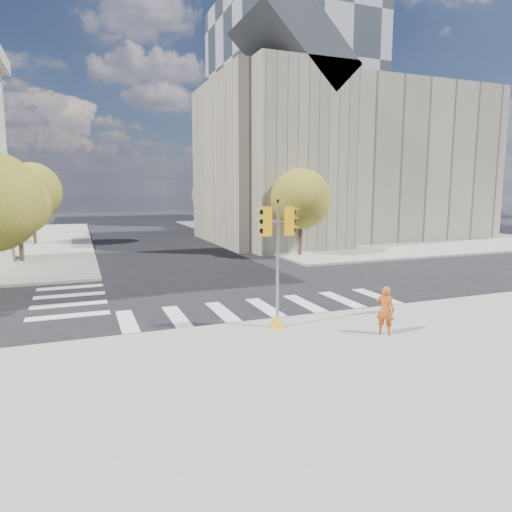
{
  "coord_description": "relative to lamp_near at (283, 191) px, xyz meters",
  "views": [
    {
      "loc": [
        -6.93,
        -18.61,
        4.77
      ],
      "look_at": [
        -0.41,
        -1.81,
        2.1
      ],
      "focal_mm": 32.0,
      "sensor_mm": 36.0,
      "label": 1
    }
  ],
  "objects": [
    {
      "name": "ground",
      "position": [
        -8.0,
        -14.0,
        -4.58
      ],
      "size": [
        160.0,
        160.0,
        0.0
      ],
      "primitive_type": "plane",
      "color": "black",
      "rests_on": "ground"
    },
    {
      "name": "sidewalk_near",
      "position": [
        -8.0,
        -25.0,
        -4.5
      ],
      "size": [
        30.0,
        14.0,
        0.15
      ],
      "primitive_type": "cube",
      "color": "gray",
      "rests_on": "ground"
    },
    {
      "name": "sidewalk_far_right",
      "position": [
        12.0,
        12.0,
        -4.5
      ],
      "size": [
        28.0,
        40.0,
        0.15
      ],
      "primitive_type": "cube",
      "color": "gray",
      "rests_on": "ground"
    },
    {
      "name": "civic_building",
      "position": [
        7.59,
        5.12,
        2.68
      ],
      "size": [
        26.0,
        16.0,
        19.39
      ],
      "color": "gray",
      "rests_on": "ground"
    },
    {
      "name": "office_tower",
      "position": [
        14.0,
        28.0,
        10.42
      ],
      "size": [
        20.0,
        18.0,
        30.0
      ],
      "primitive_type": "cube",
      "color": "#9EA0A3",
      "rests_on": "ground"
    },
    {
      "name": "tree_lw_mid",
      "position": [
        -18.5,
        0.0,
        -0.82
      ],
      "size": [
        4.0,
        4.0,
        5.77
      ],
      "color": "#382616",
      "rests_on": "ground"
    },
    {
      "name": "tree_lw_far",
      "position": [
        -18.5,
        10.0,
        -0.04
      ],
      "size": [
        4.8,
        4.8,
        6.95
      ],
      "color": "#382616",
      "rests_on": "ground"
    },
    {
      "name": "tree_re_near",
      "position": [
        -0.5,
        -4.0,
        -0.53
      ],
      "size": [
        4.2,
        4.2,
        6.16
      ],
      "color": "#382616",
      "rests_on": "ground"
    },
    {
      "name": "tree_re_mid",
      "position": [
        -0.5,
        8.0,
        -0.23
      ],
      "size": [
        4.6,
        4.6,
        6.66
      ],
      "color": "#382616",
      "rests_on": "ground"
    },
    {
      "name": "tree_re_far",
      "position": [
        -0.5,
        20.0,
        -0.71
      ],
      "size": [
        4.0,
        4.0,
        5.88
      ],
      "color": "#382616",
      "rests_on": "ground"
    },
    {
      "name": "lamp_near",
      "position": [
        0.0,
        0.0,
        0.0
      ],
      "size": [
        0.35,
        0.18,
        8.11
      ],
      "color": "black",
      "rests_on": "sidewalk_far_right"
    },
    {
      "name": "lamp_far",
      "position": [
        0.0,
        14.0,
        0.0
      ],
      "size": [
        0.35,
        0.18,
        8.11
      ],
      "color": "black",
      "rests_on": "sidewalk_far_right"
    },
    {
      "name": "traffic_signal",
      "position": [
        -8.9,
        -19.05,
        -2.63
      ],
      "size": [
        1.07,
        0.56,
        4.28
      ],
      "rotation": [
        0.0,
        0.0,
        -0.08
      ],
      "color": "orange",
      "rests_on": "sidewalk_near"
    },
    {
      "name": "photographer",
      "position": [
        -5.98,
        -20.95,
        -3.65
      ],
      "size": [
        0.66,
        0.68,
        1.56
      ],
      "primitive_type": "imported",
      "rotation": [
        0.0,
        0.0,
        2.29
      ],
      "color": "#CA4D13",
      "rests_on": "sidewalk_near"
    }
  ]
}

